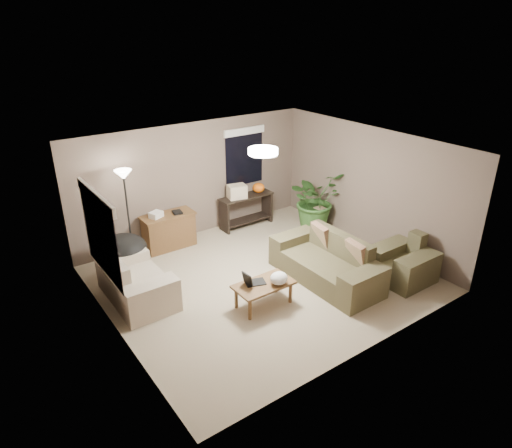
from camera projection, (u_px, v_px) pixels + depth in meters
room_shell at (263, 217)px, 8.01m from camera, size 5.50×5.50×5.50m
main_sofa at (327, 265)px, 8.39m from camera, size 0.95×2.20×0.85m
throw_pillows at (338, 244)px, 8.38m from camera, size 0.30×1.38×0.47m
loveseat at (135, 284)px, 7.80m from camera, size 0.90×1.60×0.85m
armchair at (403, 264)px, 8.42m from camera, size 0.95×1.00×0.85m
coffee_table at (264, 287)px, 7.60m from camera, size 1.00×0.55×0.42m
laptop at (252, 281)px, 7.53m from camera, size 0.39×0.33×0.24m
plastic_bag at (279, 278)px, 7.53m from camera, size 0.33×0.31×0.21m
desk at (169, 231)px, 9.55m from camera, size 1.10×0.50×0.75m
desk_papers at (161, 214)px, 9.29m from camera, size 0.71×0.31×0.12m
console_table at (246, 208)px, 10.54m from camera, size 1.30×0.40×0.75m
pumpkin at (259, 188)px, 10.55m from camera, size 0.29×0.29×0.23m
cardboard_box at (237, 192)px, 10.22m from camera, size 0.46×0.38×0.30m
papasan_chair at (123, 253)px, 8.48m from camera, size 0.99×0.99×0.80m
floor_lamp at (125, 186)px, 8.47m from camera, size 0.32×0.32×1.91m
ceiling_fixture at (263, 151)px, 7.52m from camera, size 0.50×0.50×0.10m
houseplant at (315, 205)px, 10.45m from camera, size 1.22×1.36×1.06m
cat_scratching_post at (319, 219)px, 10.52m from camera, size 0.32×0.32×0.50m
window_left at (98, 220)px, 6.57m from camera, size 0.05×1.56×1.33m
window_back at (244, 147)px, 10.31m from camera, size 1.06×0.05×1.33m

